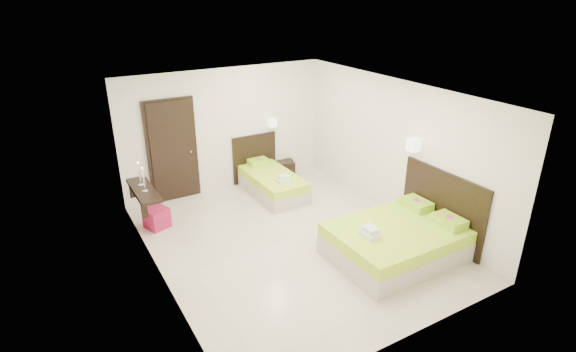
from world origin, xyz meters
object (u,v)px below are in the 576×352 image
bed_double (400,238)px  ottoman (157,218)px  bed_single (271,181)px  nightstand (285,168)px

bed_double → ottoman: size_ratio=5.48×
bed_single → nightstand: size_ratio=4.25×
nightstand → ottoman: 3.39m
bed_double → nightstand: bearing=89.1°
bed_double → nightstand: size_ratio=5.03×
nightstand → bed_double: bearing=-74.7°
bed_single → bed_double: bearing=-78.4°
bed_single → ottoman: size_ratio=4.64×
ottoman → bed_single: bearing=6.4°
nightstand → bed_single: bearing=-122.0°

